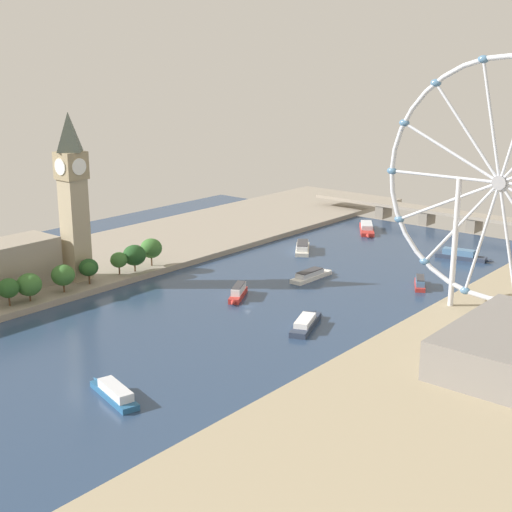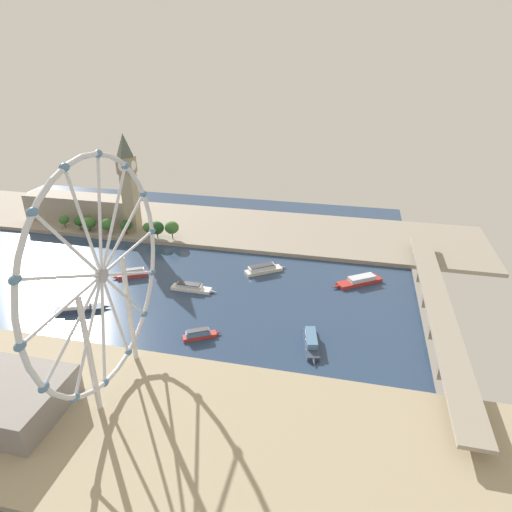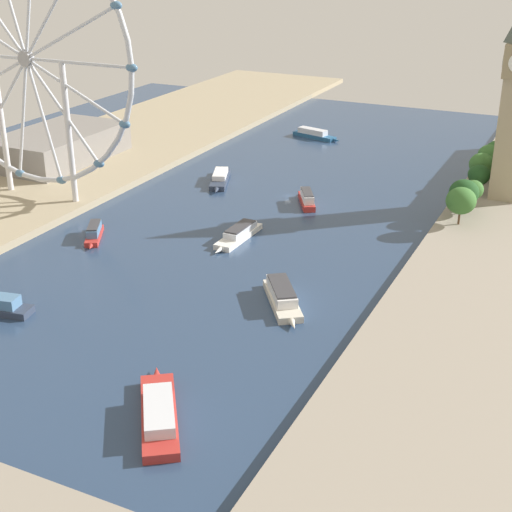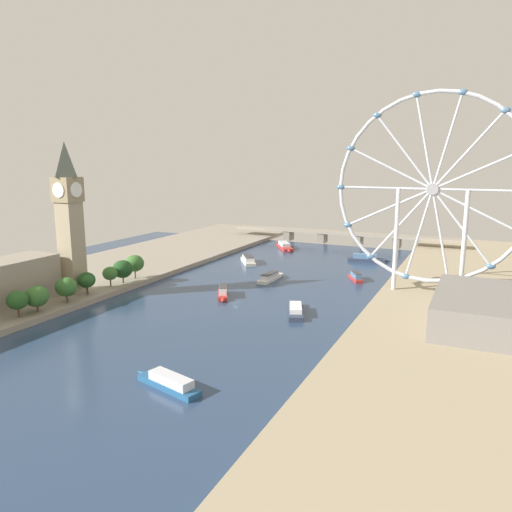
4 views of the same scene
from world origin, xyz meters
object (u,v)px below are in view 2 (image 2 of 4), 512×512
river_bridge (438,309)px  tour_boat_7 (263,269)px  tour_boat_3 (199,334)px  tour_boat_6 (191,287)px  clock_tower (128,182)px  tour_boat_1 (132,274)px  tour_boat_4 (80,308)px  tour_boat_2 (359,281)px  parliament_block (80,208)px  ferris_wheel (102,277)px  tour_boat_0 (311,342)px

river_bridge → tour_boat_7: (-38.26, -110.61, -5.73)m
tour_boat_3 → tour_boat_6: size_ratio=0.65×
clock_tower → tour_boat_1: bearing=25.3°
tour_boat_4 → tour_boat_3: bearing=-29.1°
tour_boat_2 → tour_boat_4: size_ratio=1.06×
tour_boat_1 → tour_boat_4: size_ratio=0.72×
parliament_block → tour_boat_4: bearing=31.6°
ferris_wheel → tour_boat_3: (-44.27, 23.99, -56.02)m
river_bridge → tour_boat_4: river_bridge is taller
tour_boat_1 → tour_boat_4: 47.84m
ferris_wheel → river_bridge: (-89.90, 152.66, -50.10)m
parliament_block → tour_boat_0: bearing=58.5°
tour_boat_3 → tour_boat_7: size_ratio=0.72×
tour_boat_2 → tour_boat_0: bearing=38.1°
ferris_wheel → tour_boat_7: ferris_wheel is taller
tour_boat_3 → tour_boat_4: size_ratio=0.64×
tour_boat_2 → tour_boat_4: tour_boat_2 is taller
river_bridge → tour_boat_3: bearing=-70.5°
clock_tower → tour_boat_3: (130.34, 103.67, -42.68)m
river_bridge → tour_boat_1: 198.00m
tour_boat_0 → tour_boat_7: 88.11m
river_bridge → tour_boat_1: river_bridge is taller
tour_boat_4 → clock_tower: bearing=79.6°
tour_boat_2 → tour_boat_7: size_ratio=1.19×
ferris_wheel → tour_boat_0: (-50.97, 84.53, -55.96)m
ferris_wheel → tour_boat_3: size_ratio=5.21×
parliament_block → tour_boat_2: (60.14, 244.92, -12.20)m
clock_tower → river_bridge: 250.02m
tour_boat_0 → tour_boat_6: size_ratio=1.03×
tour_boat_0 → tour_boat_7: (-77.19, -42.47, 0.13)m
tour_boat_1 → tour_boat_2: tour_boat_1 is taller
tour_boat_0 → tour_boat_4: 140.22m
river_bridge → tour_boat_6: bearing=-91.1°
ferris_wheel → tour_boat_1: ferris_wheel is taller
clock_tower → parliament_block: clock_tower is taller
parliament_block → tour_boat_6: size_ratio=3.13×
tour_boat_1 → tour_boat_2: 155.40m
river_bridge → tour_boat_7: bearing=-109.1°
river_bridge → tour_boat_6: 151.51m
clock_tower → parliament_block: size_ratio=0.83×
tour_boat_0 → tour_boat_1: size_ratio=1.42×
river_bridge → tour_boat_2: river_bridge is taller
tour_boat_1 → tour_boat_3: (56.91, 68.92, -0.30)m
tour_boat_6 → ferris_wheel: bearing=-89.5°
tour_boat_3 → parliament_block: bearing=109.4°
parliament_block → tour_boat_7: bearing=72.0°
tour_boat_2 → tour_boat_6: (33.28, -107.16, -0.14)m
clock_tower → tour_boat_3: bearing=38.5°
parliament_block → tour_boat_0: size_ratio=3.04×
river_bridge → tour_boat_0: (38.93, -68.14, -5.86)m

